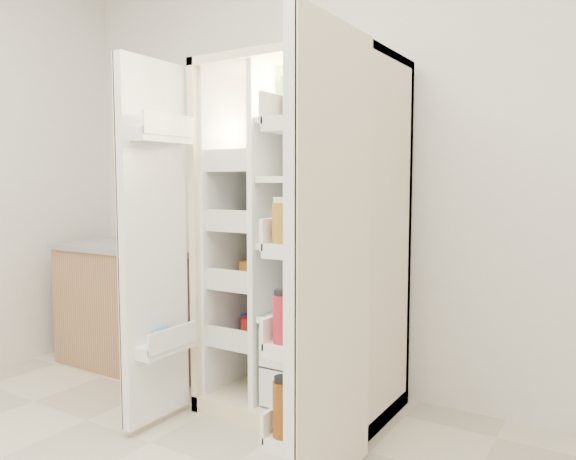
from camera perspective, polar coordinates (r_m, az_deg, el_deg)
The scene contains 5 objects.
wall_back at distance 3.13m, azimuth 6.22°, elevation 7.96°, with size 4.00×0.02×2.70m, color silver.
refrigerator at distance 2.87m, azimuth 2.33°, elevation -3.89°, with size 0.92×0.70×1.80m.
freezer_door at distance 2.69m, azimuth -13.80°, elevation -1.43°, with size 0.15×0.40×1.72m.
fridge_door at distance 2.03m, azimuth 4.03°, elevation -3.82°, with size 0.17×0.58×1.72m.
kitchen_counter at distance 3.69m, azimuth -15.11°, elevation -7.55°, with size 1.09×0.58×0.79m.
Camera 1 is at (1.36, -0.81, 1.18)m, focal length 34.00 mm.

